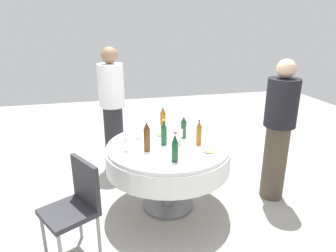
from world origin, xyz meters
name	(u,v)px	position (x,y,z in m)	size (l,w,h in m)	color
ground_plane	(168,205)	(0.00, 0.00, 0.00)	(10.00, 10.00, 0.00)	gray
dining_table	(168,158)	(0.00, 0.00, 0.59)	(1.31, 1.31, 0.74)	white
bottle_brown_mid	(147,137)	(-0.11, 0.24, 0.88)	(0.07, 0.07, 0.31)	#593314
bottle_amber_south	(199,133)	(-0.08, -0.31, 0.86)	(0.06, 0.06, 0.27)	#8C5619
bottle_dark_green_right	(164,133)	(0.01, 0.04, 0.87)	(0.06, 0.06, 0.27)	#194728
bottle_dark_green_north	(175,148)	(-0.40, 0.03, 0.87)	(0.07, 0.07, 0.28)	#194728
bottle_amber_left	(163,119)	(0.47, -0.05, 0.87)	(0.06, 0.06, 0.29)	#8C5619
bottle_dark_green_inner	(184,128)	(0.15, -0.21, 0.86)	(0.06, 0.06, 0.25)	#194728
wine_glass_north	(138,128)	(0.26, 0.27, 0.85)	(0.07, 0.07, 0.16)	white
wine_glass_left	(126,141)	(-0.06, 0.44, 0.85)	(0.06, 0.06, 0.15)	white
wine_glass_inner	(179,134)	(-0.02, -0.12, 0.85)	(0.07, 0.07, 0.16)	white
plate_near	(160,135)	(0.25, 0.03, 0.75)	(0.25, 0.25, 0.04)	white
plate_outer	(208,152)	(-0.31, -0.33, 0.75)	(0.25, 0.25, 0.04)	white
knife_south	(134,159)	(-0.27, 0.39, 0.74)	(0.18, 0.02, 0.01)	silver
fork_right	(178,132)	(0.34, -0.20, 0.74)	(0.18, 0.02, 0.01)	silver
spoon_north	(180,152)	(-0.21, -0.07, 0.74)	(0.18, 0.02, 0.01)	silver
person_mid	(279,129)	(-0.09, -1.23, 0.84)	(0.34, 0.34, 1.60)	#4C3F33
person_south	(112,107)	(1.15, 0.49, 0.87)	(0.34, 0.34, 1.66)	#26262B
chair_inner	(76,202)	(-0.52, 0.92, 0.52)	(0.55, 0.55, 0.87)	#2D2D33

